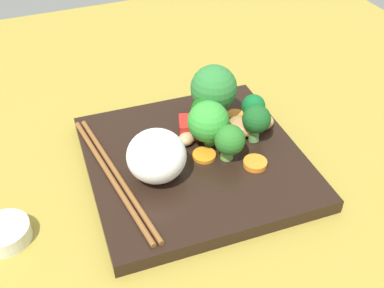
{
  "coord_description": "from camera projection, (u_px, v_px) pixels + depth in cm",
  "views": [
    {
      "loc": [
        -39.5,
        16.53,
        38.47
      ],
      "look_at": [
        -0.09,
        0.36,
        3.77
      ],
      "focal_mm": 42.91,
      "sensor_mm": 36.0,
      "label": 1
    }
  ],
  "objects": [
    {
      "name": "square_plate",
      "position": [
        194.0,
        161.0,
        0.57
      ],
      "size": [
        26.89,
        26.89,
        1.77
      ],
      "primitive_type": "cube",
      "rotation": [
        0.0,
        0.0,
        -0.05
      ],
      "color": "black",
      "rests_on": "ground_plane"
    },
    {
      "name": "chicken_piece_4",
      "position": [
        242.0,
        126.0,
        0.59
      ],
      "size": [
        4.78,
        4.59,
        2.2
      ],
      "primitive_type": "ellipsoid",
      "rotation": [
        0.0,
        0.0,
        3.45
      ],
      "color": "#BB7F4D",
      "rests_on": "square_plate"
    },
    {
      "name": "carrot_slice_1",
      "position": [
        255.0,
        163.0,
        0.55
      ],
      "size": [
        3.91,
        3.91,
        0.65
      ],
      "primitive_type": "cylinder",
      "rotation": [
        0.0,
        0.0,
        1.05
      ],
      "color": "orange",
      "rests_on": "square_plate"
    },
    {
      "name": "broccoli_floret_0",
      "position": [
        253.0,
        107.0,
        0.6
      ],
      "size": [
        3.11,
        3.11,
        4.42
      ],
      "color": "#7BC15E",
      "rests_on": "square_plate"
    },
    {
      "name": "chicken_piece_3",
      "position": [
        264.0,
        122.0,
        0.6
      ],
      "size": [
        3.09,
        3.34,
        1.79
      ],
      "primitive_type": "ellipsoid",
      "rotation": [
        0.0,
        0.0,
        1.88
      ],
      "color": "tan",
      "rests_on": "square_plate"
    },
    {
      "name": "broccoli_floret_5",
      "position": [
        207.0,
        111.0,
        0.59
      ],
      "size": [
        4.33,
        4.33,
        5.11
      ],
      "color": "#80B74D",
      "rests_on": "square_plate"
    },
    {
      "name": "carrot_slice_3",
      "position": [
        224.0,
        134.0,
        0.59
      ],
      "size": [
        3.69,
        3.69,
        0.62
      ],
      "primitive_type": "cylinder",
      "rotation": [
        0.0,
        0.0,
        4.1
      ],
      "color": "orange",
      "rests_on": "square_plate"
    },
    {
      "name": "pepper_chunk_2",
      "position": [
        200.0,
        117.0,
        0.61
      ],
      "size": [
        2.82,
        2.73,
        1.4
      ],
      "primitive_type": "cube",
      "rotation": [
        0.0,
        0.0,
        1.95
      ],
      "color": "red",
      "rests_on": "square_plate"
    },
    {
      "name": "carrot_slice_0",
      "position": [
        235.0,
        142.0,
        0.58
      ],
      "size": [
        2.72,
        2.72,
        0.75
      ],
      "primitive_type": "cylinder",
      "rotation": [
        0.0,
        0.0,
        4.96
      ],
      "color": "orange",
      "rests_on": "square_plate"
    },
    {
      "name": "broccoli_floret_4",
      "position": [
        258.0,
        122.0,
        0.57
      ],
      "size": [
        3.61,
        3.61,
        5.15
      ],
      "color": "#599149",
      "rests_on": "square_plate"
    },
    {
      "name": "chicken_piece_0",
      "position": [
        185.0,
        139.0,
        0.58
      ],
      "size": [
        3.16,
        3.27,
        1.63
      ],
      "primitive_type": "ellipsoid",
      "rotation": [
        0.0,
        0.0,
        5.39
      ],
      "color": "tan",
      "rests_on": "square_plate"
    },
    {
      "name": "carrot_slice_4",
      "position": [
        204.0,
        155.0,
        0.56
      ],
      "size": [
        4.03,
        4.03,
        0.46
      ],
      "primitive_type": "cylinder",
      "rotation": [
        0.0,
        0.0,
        3.78
      ],
      "color": "orange",
      "rests_on": "square_plate"
    },
    {
      "name": "broccoli_floret_3",
      "position": [
        214.0,
        89.0,
        0.59
      ],
      "size": [
        6.09,
        6.09,
        8.11
      ],
      "color": "#74B35B",
      "rests_on": "square_plate"
    },
    {
      "name": "carrot_slice_2",
      "position": [
        235.0,
        116.0,
        0.62
      ],
      "size": [
        3.22,
        3.22,
        0.62
      ],
      "primitive_type": "cylinder",
      "rotation": [
        0.0,
        0.0,
        2.61
      ],
      "color": "orange",
      "rests_on": "square_plate"
    },
    {
      "name": "rice_mound",
      "position": [
        156.0,
        156.0,
        0.52
      ],
      "size": [
        9.08,
        8.95,
        5.89
      ],
      "primitive_type": "ellipsoid",
      "rotation": [
        0.0,
        0.0,
        2.77
      ],
      "color": "white",
      "rests_on": "square_plate"
    },
    {
      "name": "pepper_chunk_0",
      "position": [
        191.0,
        127.0,
        0.59
      ],
      "size": [
        3.98,
        3.85,
        2.27
      ],
      "primitive_type": "cube",
      "rotation": [
        0.0,
        0.0,
        2.82
      ],
      "color": "red",
      "rests_on": "square_plate"
    },
    {
      "name": "ground_plane",
      "position": [
        194.0,
        172.0,
        0.58
      ],
      "size": [
        110.0,
        110.0,
        2.0
      ],
      "primitive_type": "cube",
      "color": "olive"
    },
    {
      "name": "broccoli_floret_2",
      "position": [
        230.0,
        141.0,
        0.54
      ],
      "size": [
        3.71,
        3.71,
        4.8
      ],
      "color": "#6FA947",
      "rests_on": "square_plate"
    },
    {
      "name": "broccoli_floret_1",
      "position": [
        208.0,
        122.0,
        0.56
      ],
      "size": [
        5.18,
        5.18,
        6.28
      ],
      "color": "#71BF58",
      "rests_on": "square_plate"
    },
    {
      "name": "chopstick_pair",
      "position": [
        114.0,
        177.0,
        0.53
      ],
      "size": [
        23.17,
        4.42,
        0.62
      ],
      "rotation": [
        0.0,
        0.0,
        3.27
      ],
      "color": "brown",
      "rests_on": "square_plate"
    },
    {
      "name": "sauce_cup",
      "position": [
        5.0,
        233.0,
        0.48
      ],
      "size": [
        5.32,
        5.32,
        1.84
      ],
      "primitive_type": "cylinder",
      "color": "silver",
      "rests_on": "ground_plane"
    }
  ]
}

